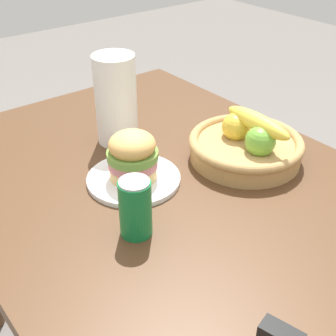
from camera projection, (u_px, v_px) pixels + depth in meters
name	position (u px, v px, depth m)	size (l,w,h in m)	color
dining_table	(188.00, 232.00, 1.08)	(1.40, 0.90, 0.75)	#4C301C
plate	(134.00, 179.00, 1.08)	(0.22, 0.22, 0.01)	white
sandwich	(133.00, 155.00, 1.05)	(0.12, 0.12, 0.12)	#E5BC75
soda_can	(135.00, 208.00, 0.90)	(0.07, 0.07, 0.13)	#147238
fruit_basket	(246.00, 145.00, 1.15)	(0.29, 0.29, 0.13)	tan
paper_towel_roll	(116.00, 100.00, 1.19)	(0.11, 0.11, 0.24)	white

